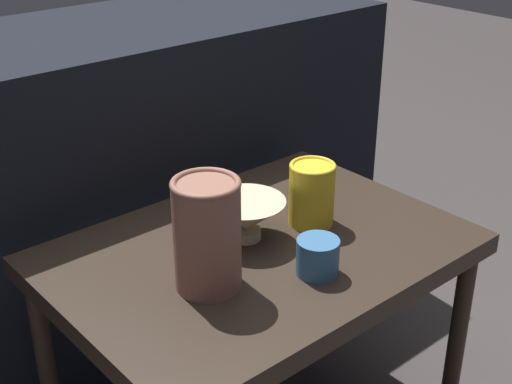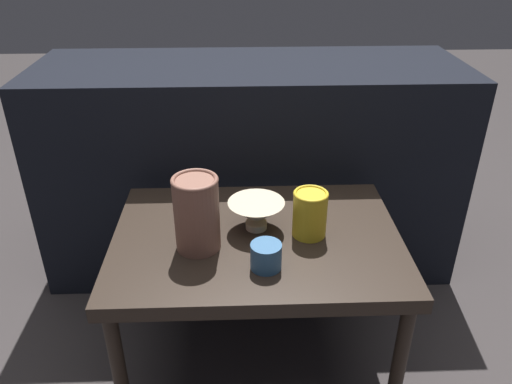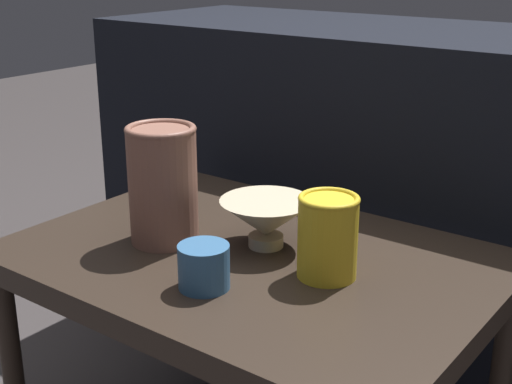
# 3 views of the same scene
# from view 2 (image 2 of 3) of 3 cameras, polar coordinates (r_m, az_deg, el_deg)

# --- Properties ---
(ground_plane) EXTENTS (8.00, 8.00, 0.00)m
(ground_plane) POSITION_cam_2_polar(r_m,az_deg,el_deg) (1.63, 0.08, -18.65)
(ground_plane) COLOR #383333
(table) EXTENTS (0.76, 0.54, 0.46)m
(table) POSITION_cam_2_polar(r_m,az_deg,el_deg) (1.35, 0.09, -6.62)
(table) COLOR #2D231C
(table) RESTS_ON ground_plane
(couch_backdrop) EXTENTS (1.47, 0.50, 0.76)m
(couch_backdrop) POSITION_cam_2_polar(r_m,az_deg,el_deg) (1.87, -0.63, 2.98)
(couch_backdrop) COLOR black
(couch_backdrop) RESTS_ON ground_plane
(bowl) EXTENTS (0.15, 0.15, 0.08)m
(bowl) POSITION_cam_2_polar(r_m,az_deg,el_deg) (1.32, 0.03, -2.38)
(bowl) COLOR #C1B293
(bowl) RESTS_ON table
(vase_textured_left) EXTENTS (0.11, 0.11, 0.20)m
(vase_textured_left) POSITION_cam_2_polar(r_m,az_deg,el_deg) (1.23, -6.80, -2.34)
(vase_textured_left) COLOR brown
(vase_textured_left) RESTS_ON table
(vase_colorful_right) EXTENTS (0.09, 0.09, 0.13)m
(vase_colorful_right) POSITION_cam_2_polar(r_m,az_deg,el_deg) (1.29, 6.20, -2.51)
(vase_colorful_right) COLOR gold
(vase_colorful_right) RESTS_ON table
(cup) EXTENTS (0.07, 0.07, 0.07)m
(cup) POSITION_cam_2_polar(r_m,az_deg,el_deg) (1.19, 1.15, -7.33)
(cup) COLOR #33608E
(cup) RESTS_ON table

